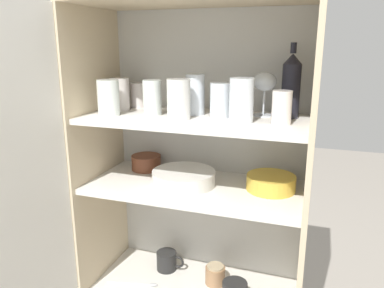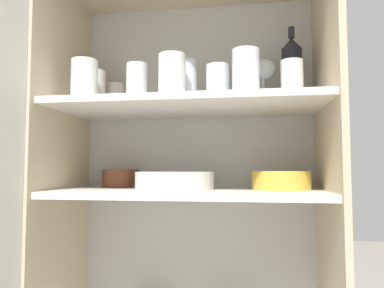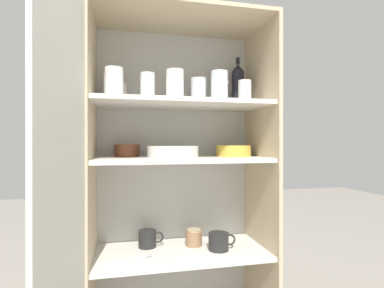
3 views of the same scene
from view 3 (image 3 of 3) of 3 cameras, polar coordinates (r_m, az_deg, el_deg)
The scene contains 26 objects.
cupboard_back_panel at distance 1.63m, azimuth -3.31°, elevation -5.22°, with size 0.84×0.02×1.47m, color silver.
cupboard_side_left at distance 1.42m, azimuth -18.66°, elevation -6.00°, with size 0.02×0.41×1.47m, color #CCB793.
cupboard_side_right at distance 1.56m, azimuth 12.97°, elevation -5.44°, with size 0.02×0.41×1.47m, color #CCB793.
cupboard_top_panel at distance 1.54m, azimuth -2.06°, elevation 22.63°, with size 0.84×0.41×0.02m, color #CCB793.
shelf_board_lower at distance 1.52m, azimuth -2.06°, elevation -19.92°, with size 0.80×0.37×0.02m, color silver.
shelf_board_middle at distance 1.43m, azimuth -2.06°, elevation -2.95°, with size 0.80×0.37×0.02m, color silver.
shelf_board_upper at distance 1.44m, azimuth -2.06°, elevation 7.56°, with size 0.80×0.37×0.02m, color silver.
cupboard_door at distance 1.02m, azimuth -23.56°, elevation -8.39°, with size 0.08×0.41×1.47m.
tumbler_glass_0 at distance 1.42m, azimuth -8.45°, elevation 10.70°, with size 0.07×0.07×0.13m.
tumbler_glass_1 at distance 1.50m, azimuth 10.01°, elevation 9.77°, with size 0.06×0.06×0.11m.
tumbler_glass_2 at distance 1.55m, azimuth -13.52°, elevation 9.29°, with size 0.07×0.07×0.10m.
tumbler_glass_3 at distance 1.49m, azimuth 1.26°, elevation 10.09°, with size 0.08×0.08×0.12m.
tumbler_glass_4 at distance 1.49m, azimuth -2.91°, elevation 10.54°, with size 0.07×0.07×0.15m.
tumbler_glass_5 at distance 1.39m, azimuth -3.27°, elevation 11.13°, with size 0.08×0.08×0.14m.
tumbler_glass_6 at distance 1.36m, azimuth -14.63°, elevation 11.20°, with size 0.08×0.08×0.13m.
tumbler_glass_7 at distance 1.47m, azimuth -15.07°, elevation 10.30°, with size 0.07×0.07×0.13m.
tumbler_glass_8 at distance 1.45m, azimuth 5.23°, elevation 10.80°, with size 0.08×0.08×0.15m.
wine_glass_0 at distance 1.61m, azimuth 5.63°, elevation 11.35°, with size 0.08×0.08×0.16m.
wine_bottle at distance 1.64m, azimuth 8.72°, elevation 11.03°, with size 0.06×0.06×0.26m.
plate_stack_white at distance 1.41m, azimuth -3.64°, elevation -1.48°, with size 0.24×0.24×0.05m.
mixing_bowl_large at distance 1.54m, azimuth 7.87°, elevation -1.20°, with size 0.18×0.18×0.06m.
serving_bowl_small at distance 1.51m, azimuth -12.29°, elevation -1.12°, with size 0.12×0.12×0.06m.
coffee_mug_primary at distance 1.56m, azimuth -8.43°, elevation -17.41°, with size 0.12×0.09×0.08m.
coffee_mug_extra_1 at distance 1.51m, azimuth 5.15°, elevation -17.99°, with size 0.13×0.10×0.08m.
storage_jar at distance 1.56m, azimuth 0.36°, elevation -17.39°, with size 0.08×0.08×0.08m.
serving_spoon at distance 1.43m, azimuth -11.28°, elevation -20.59°, with size 0.21×0.06×0.01m.
Camera 3 is at (-0.26, -1.22, 0.88)m, focal length 28.00 mm.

